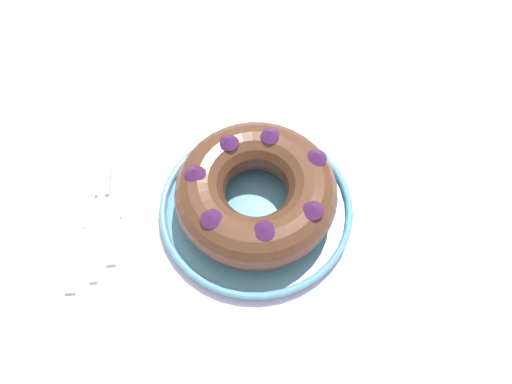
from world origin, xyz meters
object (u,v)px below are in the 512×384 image
object	(u,v)px
bundt_cake	(256,192)
cake_knife	(115,220)
fork	(100,211)
serving_dish	(256,207)
serving_knife	(78,231)

from	to	relation	value
bundt_cake	cake_knife	size ratio (longest dim) A/B	1.38
bundt_cake	fork	xyz separation A→B (m)	(-0.26, 0.02, -0.06)
serving_dish	serving_knife	xyz separation A→B (m)	(-0.30, -0.02, -0.01)
bundt_cake	serving_knife	distance (m)	0.30
serving_dish	bundt_cake	bearing A→B (deg)	-42.57
bundt_cake	serving_knife	bearing A→B (deg)	-176.32
fork	cake_knife	distance (m)	0.03
fork	serving_knife	world-z (taller)	serving_knife
serving_dish	serving_knife	bearing A→B (deg)	-176.32
bundt_cake	serving_knife	size ratio (longest dim) A/B	1.04
serving_dish	serving_knife	size ratio (longest dim) A/B	1.30
serving_knife	fork	bearing A→B (deg)	42.82
serving_dish	serving_knife	world-z (taller)	serving_dish
serving_dish	fork	size ratio (longest dim) A/B	1.48
bundt_cake	fork	bearing A→B (deg)	176.69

